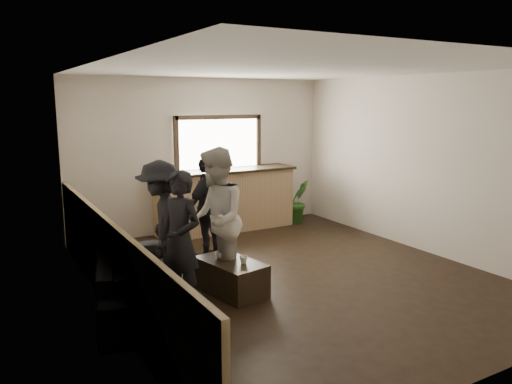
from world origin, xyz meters
TOP-DOWN VIEW (x-y plane):
  - ground at (0.00, 0.00)m, footprint 5.00×6.00m
  - room_shell at (-0.74, 0.00)m, footprint 5.01×6.01m
  - bar_counter at (0.30, 2.70)m, footprint 2.70×0.68m
  - sofa at (-2.15, 0.07)m, footprint 1.39×2.43m
  - coffee_table at (-1.02, -0.12)m, footprint 0.69×1.02m
  - cup_a at (-1.09, 0.01)m, footprint 0.16×0.16m
  - cup_b at (-0.92, -0.29)m, footprint 0.13×0.13m
  - potted_plant at (1.80, 2.50)m, footprint 0.48×0.39m
  - person_a at (-1.70, -0.20)m, footprint 0.60×0.70m
  - person_b at (-1.11, 0.08)m, footprint 0.99×1.09m
  - person_c at (-1.66, 0.58)m, footprint 0.92×1.20m
  - person_d at (-0.68, 1.25)m, footprint 1.00×0.75m

SIDE VIEW (x-z plane):
  - ground at x=0.00m, z-range -0.01..0.01m
  - coffee_table at x=-1.02m, z-range 0.00..0.42m
  - sofa at x=-2.15m, z-range 0.00..0.67m
  - potted_plant at x=1.80m, z-range 0.00..0.86m
  - cup_b at x=-0.92m, z-range 0.42..0.51m
  - cup_a at x=-1.09m, z-range 0.42..0.51m
  - bar_counter at x=0.30m, z-range -0.42..1.71m
  - person_d at x=-0.68m, z-range 0.00..1.58m
  - person_a at x=-1.70m, z-range 0.00..1.62m
  - person_c at x=-1.66m, z-range 0.00..1.65m
  - person_b at x=-1.11m, z-range 0.00..1.83m
  - room_shell at x=-0.74m, z-range 0.07..2.87m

